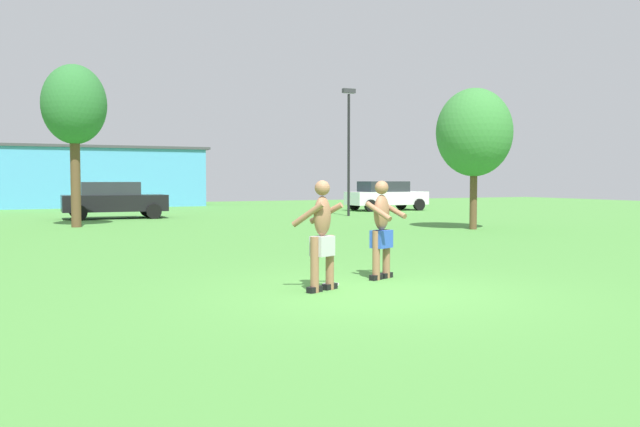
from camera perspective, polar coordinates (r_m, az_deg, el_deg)
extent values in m
plane|color=#4C8E3D|center=(10.08, 4.70, -6.77)|extent=(80.00, 80.00, 0.00)
cube|color=black|center=(10.03, -0.46, -6.55)|extent=(0.28, 0.21, 0.09)
cylinder|color=#936647|center=(9.97, -0.47, -4.42)|extent=(0.13, 0.13, 0.84)
cube|color=black|center=(10.30, 0.84, -6.29)|extent=(0.28, 0.21, 0.09)
cylinder|color=#936647|center=(10.25, 0.85, -4.22)|extent=(0.13, 0.13, 0.84)
cube|color=#B7B7BC|center=(10.08, 0.20, -2.80)|extent=(0.40, 0.36, 0.30)
ellipsoid|color=#936647|center=(10.04, 0.20, -0.22)|extent=(0.38, 0.33, 0.61)
cylinder|color=#936647|center=(9.94, -1.04, -0.08)|extent=(0.41, 0.46, 0.39)
cylinder|color=#936647|center=(10.27, 0.54, 0.02)|extent=(0.43, 0.47, 0.35)
sphere|color=#936647|center=(10.03, 0.20, 2.21)|extent=(0.23, 0.23, 0.23)
cube|color=black|center=(11.53, 5.71, -5.31)|extent=(0.28, 0.21, 0.09)
cylinder|color=#936647|center=(11.48, 5.72, -3.47)|extent=(0.13, 0.13, 0.84)
cube|color=black|center=(11.28, 4.85, -5.49)|extent=(0.28, 0.21, 0.09)
cylinder|color=#936647|center=(11.23, 4.86, -3.61)|extent=(0.13, 0.13, 0.84)
cube|color=blue|center=(11.33, 5.30, -2.19)|extent=(0.43, 0.37, 0.30)
ellipsoid|color=#936647|center=(11.30, 5.31, 0.09)|extent=(0.40, 0.34, 0.60)
cylinder|color=#936647|center=(11.43, 6.38, 0.27)|extent=(0.19, 0.58, 0.27)
cylinder|color=#936647|center=(11.05, 5.06, 0.19)|extent=(0.24, 0.56, 0.32)
sphere|color=#936647|center=(11.28, 5.32, 2.24)|extent=(0.23, 0.23, 0.23)
cylinder|color=white|center=(10.71, 0.93, -6.11)|extent=(0.27, 0.27, 0.03)
cube|color=black|center=(29.89, -17.23, 0.87)|extent=(4.37, 1.96, 0.70)
cube|color=#282D33|center=(29.86, -17.63, 2.07)|extent=(2.47, 1.68, 0.56)
cylinder|color=black|center=(30.99, -14.63, 0.33)|extent=(0.65, 0.24, 0.64)
cylinder|color=black|center=(29.22, -14.10, 0.18)|extent=(0.65, 0.24, 0.64)
cylinder|color=black|center=(30.68, -20.20, 0.21)|extent=(0.65, 0.24, 0.64)
cylinder|color=black|center=(28.89, -20.00, 0.06)|extent=(0.65, 0.24, 0.64)
cube|color=white|center=(36.13, 5.74, 1.33)|extent=(4.31, 1.83, 0.70)
cube|color=#282D33|center=(36.02, 5.47, 2.33)|extent=(2.42, 1.60, 0.56)
cylinder|color=black|center=(37.70, 7.00, 0.86)|extent=(0.64, 0.22, 0.64)
cylinder|color=black|center=(36.19, 8.51, 0.76)|extent=(0.64, 0.22, 0.64)
cylinder|color=black|center=(36.19, 2.96, 0.79)|extent=(0.64, 0.22, 0.64)
cylinder|color=black|center=(34.61, 4.36, 0.68)|extent=(0.64, 0.22, 0.64)
cylinder|color=black|center=(30.58, 2.48, 5.02)|extent=(0.12, 0.12, 5.58)
cube|color=#333338|center=(30.83, 2.49, 10.49)|extent=(0.60, 0.24, 0.20)
cube|color=#4C9ED1|center=(44.07, -19.42, 2.90)|extent=(13.57, 6.23, 3.54)
cube|color=#3F3F44|center=(44.11, -19.46, 5.31)|extent=(14.11, 6.48, 0.16)
cylinder|color=brown|center=(23.01, 13.05, 1.45)|extent=(0.25, 0.25, 2.24)
ellipsoid|color=#387F38|center=(23.05, 13.12, 6.81)|extent=(2.55, 2.55, 2.96)
cylinder|color=brown|center=(24.95, -20.27, 2.73)|extent=(0.34, 0.34, 3.35)
ellipsoid|color=#2D7033|center=(25.09, -20.38, 8.79)|extent=(2.22, 2.22, 2.79)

